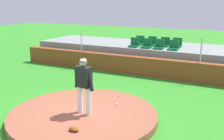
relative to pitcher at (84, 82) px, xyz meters
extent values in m
plane|color=#318E25|center=(-0.09, 0.06, -1.26)|extent=(60.00, 60.00, 0.00)
cylinder|color=#97523A|center=(-0.09, 0.06, -1.14)|extent=(4.61, 4.61, 0.23)
cylinder|color=white|center=(-0.17, 0.03, -0.59)|extent=(0.16, 0.16, 0.86)
cylinder|color=white|center=(0.17, -0.03, -0.59)|extent=(0.16, 0.16, 0.86)
cube|color=black|center=(0.00, 0.00, 0.15)|extent=(0.52, 0.34, 0.62)
cylinder|color=black|center=(-0.25, 0.05, 0.11)|extent=(0.23, 0.15, 0.70)
cylinder|color=black|center=(0.25, -0.05, 0.11)|extent=(0.26, 0.15, 0.70)
sphere|color=tan|center=(0.00, 0.00, 0.59)|extent=(0.24, 0.24, 0.24)
cone|color=black|center=(0.00, 0.00, 0.68)|extent=(0.32, 0.32, 0.13)
sphere|color=white|center=(0.60, 1.05, -0.99)|extent=(0.07, 0.07, 0.07)
ellipsoid|color=brown|center=(0.37, -1.11, -0.97)|extent=(0.31, 0.22, 0.11)
cube|color=brown|center=(-0.09, 5.75, -0.80)|extent=(14.67, 0.40, 0.92)
cylinder|color=silver|center=(-3.82, 5.75, 0.22)|extent=(0.06, 0.06, 1.12)
cylinder|color=silver|center=(2.48, 5.75, 0.22)|extent=(0.06, 0.06, 1.12)
cube|color=gray|center=(-0.09, 7.98, -0.65)|extent=(14.33, 3.39, 1.21)
cube|color=#0F6231|center=(-1.13, 6.73, 0.00)|extent=(0.48, 0.44, 0.10)
cube|color=#0F6231|center=(-1.13, 6.91, 0.25)|extent=(0.48, 0.08, 0.40)
cube|color=#0F6231|center=(-0.42, 6.71, 0.00)|extent=(0.48, 0.44, 0.10)
cube|color=#0F6231|center=(-0.42, 6.89, 0.25)|extent=(0.48, 0.08, 0.40)
cube|color=#0F6231|center=(0.24, 6.74, 0.00)|extent=(0.48, 0.44, 0.10)
cube|color=#0F6231|center=(0.24, 6.92, 0.25)|extent=(0.48, 0.08, 0.40)
cube|color=#0F6231|center=(0.99, 6.75, 0.00)|extent=(0.48, 0.44, 0.10)
cube|color=#0F6231|center=(0.99, 6.93, 0.25)|extent=(0.48, 0.08, 0.40)
cube|color=#0F6231|center=(-1.16, 7.62, 0.00)|extent=(0.48, 0.44, 0.10)
cube|color=#0F6231|center=(-1.16, 7.80, 0.25)|extent=(0.48, 0.08, 0.40)
cube|color=#0F6231|center=(-0.44, 7.62, 0.00)|extent=(0.48, 0.44, 0.10)
cube|color=#0F6231|center=(-0.44, 7.80, 0.25)|extent=(0.48, 0.08, 0.40)
cube|color=#0F6231|center=(0.29, 7.62, 0.00)|extent=(0.48, 0.44, 0.10)
cube|color=#0F6231|center=(0.29, 7.80, 0.25)|extent=(0.48, 0.08, 0.40)
cube|color=#0F6231|center=(0.94, 7.65, 0.00)|extent=(0.48, 0.44, 0.10)
cube|color=#0F6231|center=(0.94, 7.83, 0.25)|extent=(0.48, 0.08, 0.40)
camera|label=1|loc=(4.18, -6.44, 2.31)|focal=42.78mm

